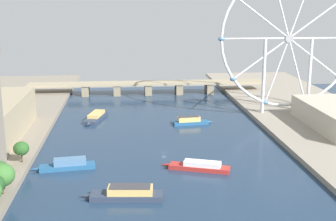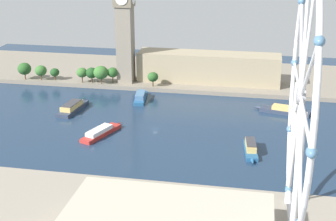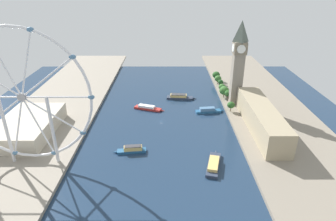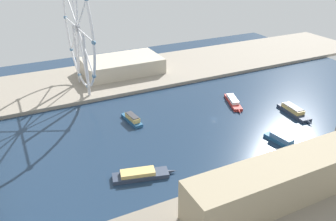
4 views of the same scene
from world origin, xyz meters
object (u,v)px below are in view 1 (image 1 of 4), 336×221
Objects in this scene: tour_boat_3 at (191,121)px; tour_boat_4 at (67,165)px; ferris_wheel at (289,39)px; tour_boat_0 at (127,193)px; tour_boat_2 at (96,117)px; tour_boat_1 at (199,166)px; river_bridge at (148,85)px.

tour_boat_4 is (-73.88, -78.58, -0.21)m from tour_boat_3.
tour_boat_4 is (-145.82, -95.73, -53.45)m from ferris_wheel.
tour_boat_0 reaches higher than tour_boat_2.
tour_boat_1 is at bearing -133.87° from tour_boat_0.
tour_boat_4 reaches higher than tour_boat_1.
tour_boat_4 is at bearing 8.83° from tour_boat_2.
river_bridge is 5.77× the size of tour_boat_0.
tour_boat_2 is at bearing -42.01° from tour_boat_1.
ferris_wheel reaches higher than tour_boat_2.
ferris_wheel is at bearing 7.08° from tour_boat_3.
river_bridge is 193.26m from tour_boat_1.
river_bridge is at bearing -65.88° from tour_boat_1.
ferris_wheel is 2.73× the size of tour_boat_2.
tour_boat_4 is at bearing -139.56° from tour_boat_3.
tour_boat_3 is at bearing -75.73° from tour_boat_1.
tour_boat_2 is (-42.01, -86.63, -6.10)m from river_bridge.
river_bridge is at bearing 167.94° from tour_boat_2.
tour_boat_1 is at bearing 166.10° from tour_boat_4.
river_bridge reaches higher than tour_boat_2.
tour_boat_2 reaches higher than tour_boat_1.
ferris_wheel is 0.49× the size of river_bridge.
tour_boat_0 reaches higher than tour_boat_4.
river_bridge is at bearing 96.03° from tour_boat_3.
river_bridge is at bearing 136.86° from ferris_wheel.
ferris_wheel is 182.44m from tour_boat_4.
ferris_wheel is 141.29m from tour_boat_1.
tour_boat_2 is 1.16× the size of tour_boat_4.
tour_boat_3 is (44.26, 117.20, 0.05)m from tour_boat_0.
ferris_wheel is at bearing 102.73° from tour_boat_2.
river_bridge is 5.60× the size of tour_boat_2.
ferris_wheel is 2.81× the size of tour_boat_0.
ferris_wheel is 91.13m from tour_boat_3.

